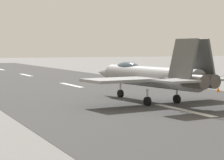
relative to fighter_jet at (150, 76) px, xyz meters
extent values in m
plane|color=slate|center=(-4.56, 0.13, -2.38)|extent=(400.00, 400.00, 0.00)
cube|color=#3B3B3B|center=(-4.56, 0.13, -2.37)|extent=(240.00, 26.00, 0.02)
cube|color=white|center=(-5.52, 0.13, -2.36)|extent=(8.00, 0.70, 0.00)
cube|color=white|center=(20.97, 0.13, -2.36)|extent=(8.00, 0.70, 0.00)
cube|color=white|center=(45.81, 0.13, -2.36)|extent=(8.00, 0.70, 0.00)
cube|color=white|center=(70.12, 0.13, -2.36)|extent=(8.00, 0.70, 0.00)
cylinder|color=gray|center=(0.04, 0.01, -0.08)|extent=(12.69, 3.46, 1.81)
cone|color=gray|center=(7.71, 1.03, -0.08)|extent=(3.08, 1.91, 1.54)
ellipsoid|color=#3F5160|center=(3.56, 0.47, 0.60)|extent=(3.71, 1.57, 1.10)
cylinder|color=#47423D|center=(-6.42, -0.30, -0.08)|extent=(2.33, 1.38, 1.10)
cylinder|color=#47423D|center=(-6.27, -1.39, -0.08)|extent=(2.33, 1.38, 1.10)
cube|color=gray|center=(-1.45, 3.66, -0.18)|extent=(4.14, 6.22, 0.24)
cube|color=gray|center=(-0.44, -3.91, -0.18)|extent=(4.14, 6.22, 0.24)
cube|color=gray|center=(-6.66, 1.53, 0.02)|extent=(2.75, 3.09, 0.16)
cube|color=gray|center=(-6.02, -3.23, 0.02)|extent=(2.75, 3.09, 0.16)
cube|color=#4D4F4D|center=(-5.50, 0.17, 1.62)|extent=(2.70, 1.28, 3.14)
cube|color=#4D4F4D|center=(-5.27, -1.61, 1.62)|extent=(2.70, 1.28, 3.14)
cylinder|color=silver|center=(4.83, 0.65, -1.68)|extent=(0.18, 0.18, 1.40)
cylinder|color=black|center=(4.83, 0.65, -2.00)|extent=(0.79, 0.40, 0.76)
cylinder|color=silver|center=(-1.95, 1.35, -1.68)|extent=(0.18, 0.18, 1.40)
cylinder|color=black|center=(-1.95, 1.35, -2.00)|extent=(0.79, 0.40, 0.76)
cylinder|color=silver|center=(-1.53, -1.82, -1.68)|extent=(0.18, 0.18, 1.40)
cylinder|color=black|center=(-1.53, -1.82, -2.00)|extent=(0.79, 0.40, 0.76)
cube|color=#1E2338|center=(12.86, -10.91, -1.94)|extent=(0.24, 0.36, 0.88)
cube|color=yellow|center=(12.86, -10.91, -1.29)|extent=(0.51, 0.51, 0.60)
sphere|color=tan|center=(12.86, -10.91, -0.84)|extent=(0.22, 0.22, 0.22)
cylinder|color=yellow|center=(13.08, -10.70, -1.33)|extent=(0.10, 0.10, 0.56)
cylinder|color=yellow|center=(12.65, -11.12, -1.33)|extent=(0.10, 0.10, 0.56)
cone|color=orange|center=(5.42, -11.56, -2.11)|extent=(0.44, 0.44, 0.55)
cone|color=orange|center=(26.19, -11.56, -2.11)|extent=(0.44, 0.44, 0.55)
camera|label=1|loc=(-35.39, 19.69, 2.44)|focal=73.18mm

